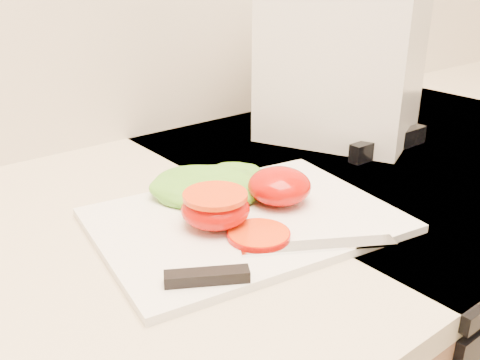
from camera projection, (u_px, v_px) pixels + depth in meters
stove at (383, 355)px, 1.12m from camera, size 0.76×0.66×0.93m
cutting_board at (245, 220)px, 0.65m from camera, size 0.39×0.31×0.01m
tomato_half_dome at (279, 186)px, 0.68m from camera, size 0.08×0.08×0.04m
tomato_half_cut at (215, 208)px, 0.62m from camera, size 0.08×0.08×0.04m
tomato_slice_0 at (259, 235)px, 0.60m from camera, size 0.07×0.07×0.01m
lettuce_leaf_0 at (207, 187)px, 0.70m from camera, size 0.18×0.17×0.03m
lettuce_leaf_1 at (235, 181)px, 0.72m from camera, size 0.13×0.11×0.02m
knife at (254, 263)px, 0.54m from camera, size 0.25×0.11×0.01m
appliance at (342, 52)px, 0.92m from camera, size 0.29×0.31×0.30m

